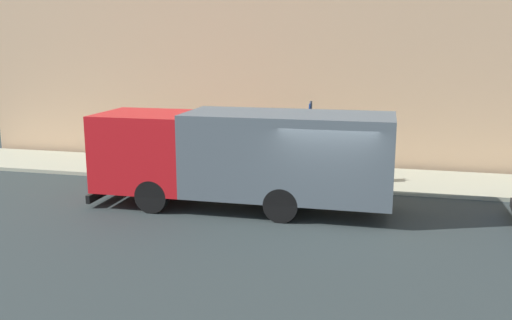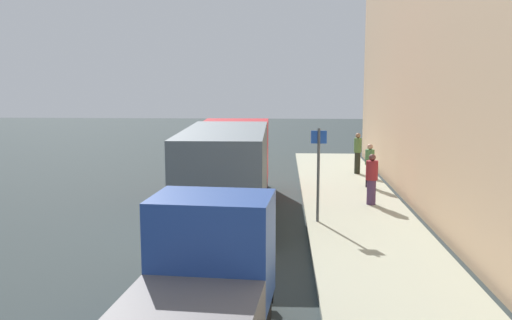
{
  "view_description": "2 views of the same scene",
  "coord_description": "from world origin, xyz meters",
  "px_view_note": "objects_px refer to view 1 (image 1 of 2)",
  "views": [
    {
      "loc": [
        -14.04,
        -1.46,
        4.6
      ],
      "look_at": [
        1.44,
        2.3,
        1.23
      ],
      "focal_mm": 38.93,
      "sensor_mm": 36.0,
      "label": 1
    },
    {
      "loc": [
        2.29,
        -14.89,
        4.32
      ],
      "look_at": [
        1.52,
        1.61,
        1.8
      ],
      "focal_mm": 39.81,
      "sensor_mm": 36.0,
      "label": 2
    }
  ],
  "objects_px": {
    "large_utility_truck": "(242,154)",
    "pedestrian_walking": "(256,144)",
    "street_sign_post": "(310,136)",
    "pedestrian_third": "(116,135)",
    "pedestrian_standing": "(186,140)"
  },
  "relations": [
    {
      "from": "large_utility_truck",
      "to": "pedestrian_walking",
      "type": "distance_m",
      "value": 4.64
    },
    {
      "from": "pedestrian_third",
      "to": "street_sign_post",
      "type": "bearing_deg",
      "value": 92.89
    },
    {
      "from": "pedestrian_standing",
      "to": "pedestrian_walking",
      "type": "bearing_deg",
      "value": 69.57
    },
    {
      "from": "large_utility_truck",
      "to": "pedestrian_third",
      "type": "bearing_deg",
      "value": 52.59
    },
    {
      "from": "pedestrian_standing",
      "to": "pedestrian_third",
      "type": "height_order",
      "value": "pedestrian_third"
    },
    {
      "from": "pedestrian_walking",
      "to": "large_utility_truck",
      "type": "bearing_deg",
      "value": 145.79
    },
    {
      "from": "pedestrian_third",
      "to": "large_utility_truck",
      "type": "bearing_deg",
      "value": 71.03
    },
    {
      "from": "pedestrian_third",
      "to": "street_sign_post",
      "type": "distance_m",
      "value": 8.28
    },
    {
      "from": "pedestrian_third",
      "to": "street_sign_post",
      "type": "xyz_separation_m",
      "value": [
        -2.15,
        -7.96,
        0.65
      ]
    },
    {
      "from": "pedestrian_walking",
      "to": "street_sign_post",
      "type": "height_order",
      "value": "street_sign_post"
    },
    {
      "from": "large_utility_truck",
      "to": "pedestrian_standing",
      "type": "distance_m",
      "value": 6.07
    },
    {
      "from": "pedestrian_standing",
      "to": "street_sign_post",
      "type": "relative_size",
      "value": 0.61
    },
    {
      "from": "pedestrian_walking",
      "to": "pedestrian_third",
      "type": "bearing_deg",
      "value": 44.22
    },
    {
      "from": "pedestrian_standing",
      "to": "large_utility_truck",
      "type": "bearing_deg",
      "value": 22.47
    },
    {
      "from": "large_utility_truck",
      "to": "pedestrian_third",
      "type": "relative_size",
      "value": 4.88
    }
  ]
}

